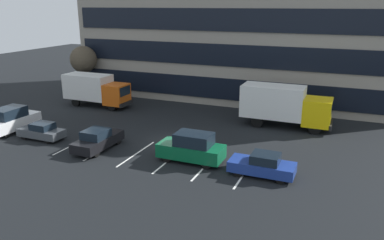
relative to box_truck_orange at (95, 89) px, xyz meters
name	(u,v)px	position (x,y,z in m)	size (l,w,h in m)	color
ground_plane	(173,142)	(12.63, -7.05, -1.93)	(120.00, 120.00, 0.00)	black
office_building	(238,20)	(12.63, 10.91, 7.07)	(36.62, 11.65, 18.00)	gray
lot_markings	(153,156)	(12.63, -10.37, -1.93)	(14.14, 5.40, 0.01)	silver
box_truck_orange	(95,89)	(0.00, 0.00, 0.00)	(7.40, 2.45, 3.43)	#D85914
box_truck_yellow	(284,104)	(20.14, 0.57, 0.17)	(8.04, 2.66, 3.73)	yellow
suv_white	(12,120)	(-1.56, -10.01, -0.89)	(2.03, 4.78, 2.16)	white
suv_forest	(192,148)	(15.61, -10.05, -0.91)	(4.68, 1.98, 2.12)	#0C5933
sedan_black	(98,140)	(8.02, -10.69, -1.17)	(1.88, 4.50, 1.61)	black
sedan_navy	(263,165)	(20.78, -10.44, -1.21)	(4.26, 1.78, 1.52)	navy
sedan_charcoal	(42,131)	(2.31, -10.57, -1.27)	(3.90, 1.63, 1.40)	#474C51
bare_tree	(83,60)	(-4.37, 3.85, 2.43)	(3.18, 3.18, 5.97)	#473323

